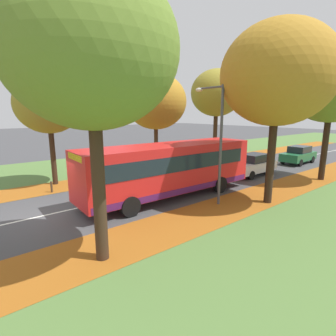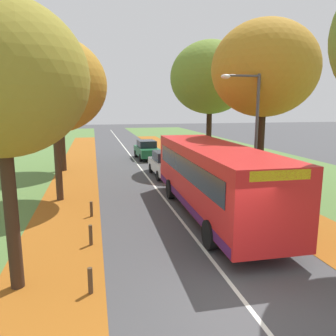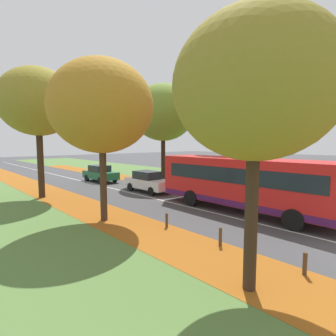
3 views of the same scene
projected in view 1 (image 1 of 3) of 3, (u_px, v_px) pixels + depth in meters
name	position (u px, v px, depth m)	size (l,w,h in m)	color
ground_plane	(41.00, 216.00, 12.06)	(160.00, 160.00, 0.00)	#424244
grass_verge_left	(202.00, 153.00, 31.31)	(12.00, 90.00, 0.01)	#517538
leaf_litter_left	(192.00, 164.00, 24.13)	(2.80, 60.00, 0.00)	#9E5619
leaf_litter_right	(290.00, 186.00, 17.09)	(2.80, 60.00, 0.00)	#9E5619
road_centre_line	(273.00, 164.00, 24.28)	(0.12, 80.00, 0.01)	silver
tree_left_nearest	(48.00, 104.00, 16.43)	(4.07, 4.07, 7.03)	#382619
tree_left_near	(156.00, 102.00, 21.07)	(4.96, 4.96, 7.79)	#422D1E
tree_left_mid	(217.00, 93.00, 26.00)	(5.12, 5.12, 8.91)	#382619
tree_right_nearest	(91.00, 51.00, 7.26)	(4.96, 4.96, 8.61)	#382619
tree_right_near	(278.00, 75.00, 12.59)	(5.50, 5.50, 8.96)	black
tree_right_mid	(333.00, 82.00, 17.30)	(5.87, 5.87, 9.29)	black
bollard_second	(52.00, 187.00, 15.59)	(0.12, 0.12, 0.68)	#4C3823
bollard_third	(98.00, 179.00, 17.40)	(0.12, 0.12, 0.70)	#4C3823
bollard_fourth	(136.00, 173.00, 19.20)	(0.12, 0.12, 0.65)	#4C3823
streetlamp_right	(216.00, 132.00, 13.16)	(1.89, 0.28, 6.00)	#47474C
bus	(170.00, 167.00, 14.52)	(2.80, 10.44, 2.98)	red
car_white_lead	(253.00, 165.00, 19.90)	(1.82, 4.22, 1.62)	silver
car_green_following	(298.00, 155.00, 24.53)	(1.89, 4.25, 1.62)	#1E6038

